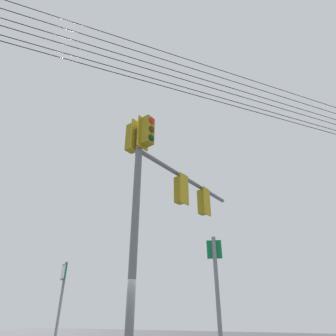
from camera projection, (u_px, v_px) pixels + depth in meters
name	position (u px, v px, depth m)	size (l,w,h in m)	color
signal_mast_assembly	(162.00, 191.00, 8.61)	(5.28, 1.98, 7.07)	slate
route_sign_primary	(219.00, 320.00, 4.43)	(0.11, 0.25, 2.99)	slate
route_sign_secondary	(59.00, 309.00, 7.51)	(0.24, 0.32, 3.09)	slate
overhead_wire_span	(174.00, 73.00, 10.25)	(17.43, 17.99, 2.28)	black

